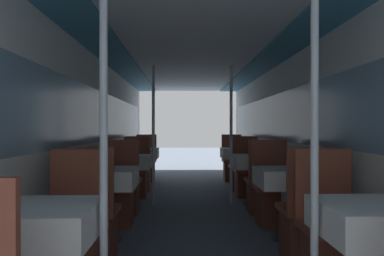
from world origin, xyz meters
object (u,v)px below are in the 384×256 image
at_px(dining_table_left_1, 106,181).
at_px(chair_left_near_3, 139,175).
at_px(support_pole_left_2, 153,135).
at_px(chair_right_near_2, 262,191).
at_px(dining_table_right_3, 237,155).
at_px(chair_right_near_3, 241,174).
at_px(chair_left_far_2, 135,179).
at_px(dining_table_left_3, 143,155).
at_px(dining_table_right_1, 287,181).
at_px(chair_right_near_1, 306,226).
at_px(chair_right_far_2, 247,179).
at_px(chair_left_near_1, 92,228).
at_px(dining_table_left_2, 130,164).
at_px(chair_left_far_1, 117,200).
at_px(support_pole_right_2, 231,135).
at_px(support_pole_right_0, 315,149).
at_px(chair_right_far_0, 332,247).
at_px(chair_left_far_3, 146,167).
at_px(dining_table_left_0, 41,229).
at_px(dining_table_right_0, 375,226).
at_px(chair_right_far_1, 272,199).
at_px(support_pole_left_0, 104,149).
at_px(chair_left_near_2, 124,192).
at_px(dining_table_right_2, 254,164).
at_px(chair_left_far_0, 73,249).
at_px(chair_right_far_3, 233,167).

relative_size(dining_table_left_1, chair_left_near_3, 0.74).
xyz_separation_m(support_pole_left_2, chair_right_near_2, (1.56, -0.62, -0.77)).
relative_size(dining_table_right_3, chair_right_near_3, 0.74).
height_order(chair_left_far_2, dining_table_left_3, chair_left_far_2).
distance_m(dining_table_right_1, dining_table_right_3, 3.65).
relative_size(chair_right_near_1, chair_right_far_2, 1.00).
distance_m(chair_left_near_1, dining_table_left_2, 2.47).
distance_m(chair_left_far_1, dining_table_right_1, 2.03).
bearing_deg(support_pole_left_2, chair_right_near_2, -21.80).
distance_m(support_pole_left_2, dining_table_right_1, 2.44).
relative_size(dining_table_left_2, support_pole_right_2, 0.35).
bearing_deg(support_pole_right_0, chair_right_far_2, 85.27).
height_order(chair_left_far_1, chair_right_near_1, same).
xyz_separation_m(chair_left_far_1, chair_right_far_0, (1.91, -1.82, 0.00)).
bearing_deg(chair_right_near_2, dining_table_right_1, -90.00).
distance_m(chair_left_far_3, chair_right_near_3, 2.28).
bearing_deg(dining_table_right_1, dining_table_left_3, 117.62).
xyz_separation_m(dining_table_left_0, dining_table_right_0, (1.91, 0.00, 0.00)).
distance_m(dining_table_left_0, support_pole_right_2, 3.99).
height_order(dining_table_left_1, chair_right_far_1, chair_right_far_1).
bearing_deg(chair_right_far_1, support_pole_left_0, 57.54).
bearing_deg(chair_right_near_1, dining_table_left_0, -147.81).
bearing_deg(chair_left_near_2, support_pole_right_2, 21.80).
bearing_deg(chair_right_far_2, support_pole_left_0, 69.98).
bearing_deg(chair_right_far_1, dining_table_right_1, 90.00).
xyz_separation_m(support_pole_left_0, chair_left_near_1, (-0.35, 1.20, -0.77)).
xyz_separation_m(support_pole_left_0, dining_table_right_2, (1.56, 3.65, -0.45)).
bearing_deg(chair_left_near_3, chair_left_far_0, -90.00).
xyz_separation_m(chair_right_near_1, dining_table_right_2, (0.00, 2.45, 0.32)).
bearing_deg(dining_table_left_3, chair_left_far_0, -90.00).
xyz_separation_m(support_pole_left_0, chair_right_near_3, (1.56, 4.85, -0.77)).
relative_size(dining_table_right_2, chair_right_far_3, 0.74).
xyz_separation_m(chair_left_near_3, dining_table_right_2, (1.91, -1.20, 0.32)).
bearing_deg(chair_right_far_0, dining_table_right_1, -90.00).
height_order(chair_left_near_2, dining_table_left_3, chair_left_near_2).
bearing_deg(support_pole_right_2, chair_right_far_3, 81.79).
relative_size(chair_left_near_1, chair_right_near_1, 1.00).
relative_size(dining_table_right_1, chair_right_far_3, 0.74).
bearing_deg(chair_right_far_3, chair_left_far_1, 62.38).
xyz_separation_m(chair_left_near_1, chair_left_near_2, (0.00, 1.82, 0.00)).
bearing_deg(dining_table_right_3, dining_table_left_0, -109.23).
bearing_deg(dining_table_left_2, chair_right_near_3, 32.19).
xyz_separation_m(support_pole_right_2, chair_right_far_3, (0.35, 2.45, -0.77)).
distance_m(chair_left_near_1, dining_table_right_2, 3.12).
bearing_deg(chair_right_near_2, dining_table_left_2, 161.95).
bearing_deg(chair_right_far_1, dining_table_left_0, 52.03).
height_order(support_pole_left_0, support_pole_right_2, same).
relative_size(support_pole_left_0, chair_left_far_3, 2.10).
xyz_separation_m(chair_right_near_2, chair_right_far_3, (0.00, 3.07, 0.00)).
distance_m(chair_left_far_3, chair_right_near_2, 3.61).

